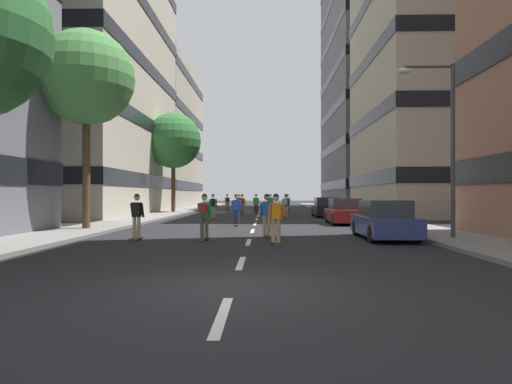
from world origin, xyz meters
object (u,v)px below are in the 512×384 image
object	(u,v)px
street_tree_mid	(87,78)
skater_13	(288,202)
parked_car_far	(344,212)
skater_5	(270,202)
skater_8	(227,201)
skater_12	(267,213)
skater_0	(213,205)
skater_11	(270,201)
skater_7	(276,216)
skater_2	(204,214)
streetlamp_right	(443,131)
street_tree_near	(173,141)
skater_3	(239,202)
skater_6	(256,203)
skater_10	(242,203)
skater_1	(137,214)
parked_car_mid	(326,208)
parked_car_near	(384,221)
skater_9	(286,204)
skater_4	(236,208)

from	to	relation	value
street_tree_mid	skater_13	xyz separation A→B (m)	(10.66, 21.89, -6.32)
parked_car_far	skater_5	distance (m)	17.05
skater_8	skater_12	world-z (taller)	same
skater_0	skater_11	distance (m)	16.49
skater_12	skater_7	bearing A→B (deg)	-83.28
skater_2	streetlamp_right	bearing A→B (deg)	-0.44
street_tree_near	skater_0	size ratio (longest dim) A/B	5.15
skater_3	skater_6	xyz separation A→B (m)	(1.79, -3.81, -0.03)
skater_5	skater_13	world-z (taller)	same
streetlamp_right	skater_10	xyz separation A→B (m)	(-8.60, 19.92, -3.12)
skater_2	skater_6	distance (m)	24.01
street_tree_mid	skater_8	xyz separation A→B (m)	(4.60, 25.03, -6.29)
skater_0	skater_1	bearing A→B (deg)	-94.51
parked_car_far	skater_5	xyz separation A→B (m)	(-4.18, 16.53, 0.29)
parked_car_mid	skater_3	world-z (taller)	skater_3
streetlamp_right	skater_11	bearing A→B (deg)	101.36
street_tree_mid	skater_7	xyz separation A→B (m)	(8.93, -5.60, -6.32)
streetlamp_right	skater_7	xyz separation A→B (m)	(-6.29, -1.30, -3.15)
parked_car_near	streetlamp_right	size ratio (longest dim) A/B	0.68
skater_11	parked_car_near	bearing A→B (deg)	-82.09
parked_car_near	streetlamp_right	world-z (taller)	streetlamp_right
parked_car_mid	skater_1	xyz separation A→B (m)	(-9.56, -17.73, 0.29)
skater_9	parked_car_mid	bearing A→B (deg)	31.11
skater_0	skater_11	bearing A→B (deg)	75.34
street_tree_mid	skater_13	distance (m)	25.15
skater_9	skater_10	bearing A→B (deg)	130.38
skater_2	skater_5	distance (m)	26.21
streetlamp_right	skater_2	bearing A→B (deg)	179.56
parked_car_far	skater_11	bearing A→B (deg)	101.14
skater_1	skater_10	bearing A→B (deg)	81.47
street_tree_mid	skater_6	size ratio (longest dim) A/B	5.32
skater_4	skater_11	world-z (taller)	same
skater_10	skater_12	distance (m)	18.61
skater_7	skater_8	world-z (taller)	same
skater_8	skater_13	distance (m)	6.82
skater_2	skater_5	size ratio (longest dim) A/B	1.00
skater_0	skater_5	size ratio (longest dim) A/B	1.00
parked_car_far	skater_13	world-z (taller)	skater_13
street_tree_mid	skater_2	size ratio (longest dim) A/B	5.32
skater_13	skater_2	bearing A→B (deg)	-99.63
skater_8	skater_11	world-z (taller)	same
streetlamp_right	skater_12	distance (m)	7.45
parked_car_near	skater_2	size ratio (longest dim) A/B	2.47
parked_car_near	parked_car_mid	bearing A→B (deg)	90.00
skater_9	parked_car_far	bearing A→B (deg)	-63.32
skater_11	skater_12	bearing A→B (deg)	-90.74
parked_car_near	skater_5	bearing A→B (deg)	99.32
parked_car_far	skater_8	bearing A→B (deg)	113.55
parked_car_far	skater_1	size ratio (longest dim) A/B	2.47
skater_13	skater_12	bearing A→B (deg)	-94.74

